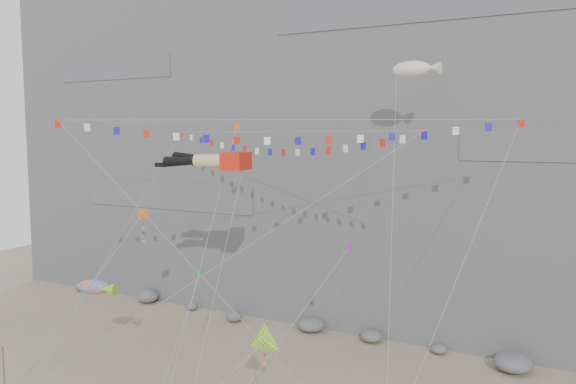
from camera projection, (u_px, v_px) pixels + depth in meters
name	position (u px, v px, depth m)	size (l,w,h in m)	color
cliff	(367.00, 78.00, 63.99)	(80.00, 28.00, 50.00)	slate
talus_boulders	(311.00, 325.00, 53.24)	(60.00, 3.00, 1.20)	slate
anchor_pole_left	(4.00, 373.00, 39.31)	(0.12, 0.12, 3.91)	slate
legs_kite	(212.00, 161.00, 41.54)	(9.65, 12.73, 20.47)	red
flag_banner_upper	(276.00, 132.00, 45.32)	(26.41, 18.36, 26.80)	red
flag_banner_lower	(283.00, 120.00, 39.06)	(29.91, 12.73, 22.65)	red
harlequin_kite	(142.00, 214.00, 44.97)	(6.08, 9.50, 15.73)	red
fish_windsock	(94.00, 287.00, 43.31)	(5.97, 5.92, 9.22)	#FF5C0D
delta_kite	(264.00, 342.00, 33.66)	(6.06, 7.77, 10.79)	yellow
blimp_windsock	(411.00, 70.00, 42.46)	(4.90, 14.92, 27.45)	beige
small_kite_a	(235.00, 133.00, 44.54)	(2.93, 13.86, 23.53)	#F15C14
small_kite_b	(346.00, 251.00, 37.50)	(6.24, 10.09, 15.71)	purple
small_kite_c	(200.00, 276.00, 40.87)	(2.73, 9.80, 12.76)	green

